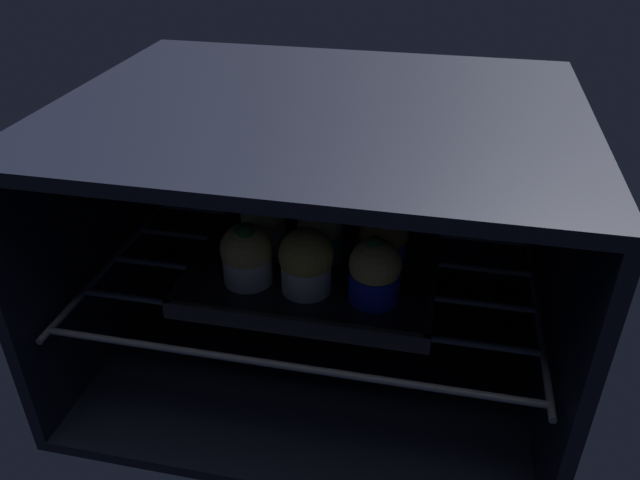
% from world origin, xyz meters
% --- Properties ---
extents(oven_cavity, '(0.59, 0.47, 0.37)m').
position_xyz_m(oven_cavity, '(0.00, 0.26, 0.17)').
color(oven_cavity, black).
rests_on(oven_cavity, ground).
extents(oven_rack, '(0.55, 0.42, 0.01)m').
position_xyz_m(oven_rack, '(0.00, 0.22, 0.14)').
color(oven_rack, '#444756').
rests_on(oven_rack, oven_cavity).
extents(baking_tray, '(0.30, 0.30, 0.02)m').
position_xyz_m(baking_tray, '(0.00, 0.22, 0.15)').
color(baking_tray, black).
rests_on(baking_tray, oven_rack).
extents(muffin_row0_col0, '(0.06, 0.06, 0.08)m').
position_xyz_m(muffin_row0_col0, '(-0.07, 0.15, 0.19)').
color(muffin_row0_col0, silver).
rests_on(muffin_row0_col0, baking_tray).
extents(muffin_row0_col1, '(0.06, 0.06, 0.08)m').
position_xyz_m(muffin_row0_col1, '(0.00, 0.15, 0.19)').
color(muffin_row0_col1, silver).
rests_on(muffin_row0_col1, baking_tray).
extents(muffin_row0_col2, '(0.06, 0.06, 0.08)m').
position_xyz_m(muffin_row0_col2, '(0.08, 0.14, 0.19)').
color(muffin_row0_col2, '#1928B7').
rests_on(muffin_row0_col2, baking_tray).
extents(muffin_row1_col0, '(0.06, 0.06, 0.08)m').
position_xyz_m(muffin_row1_col0, '(-0.07, 0.23, 0.19)').
color(muffin_row1_col0, silver).
rests_on(muffin_row1_col0, baking_tray).
extents(muffin_row1_col1, '(0.06, 0.06, 0.08)m').
position_xyz_m(muffin_row1_col1, '(-0.00, 0.22, 0.19)').
color(muffin_row1_col1, '#0C8C84').
rests_on(muffin_row1_col1, baking_tray).
extents(muffin_row1_col2, '(0.06, 0.06, 0.08)m').
position_xyz_m(muffin_row1_col2, '(0.08, 0.22, 0.19)').
color(muffin_row1_col2, '#1928B7').
rests_on(muffin_row1_col2, baking_tray).
extents(muffin_row2_col0, '(0.06, 0.06, 0.08)m').
position_xyz_m(muffin_row2_col0, '(-0.08, 0.30, 0.19)').
color(muffin_row2_col0, '#1928B7').
rests_on(muffin_row2_col0, baking_tray).
extents(muffin_row2_col1, '(0.06, 0.06, 0.08)m').
position_xyz_m(muffin_row2_col1, '(-0.00, 0.30, 0.19)').
color(muffin_row2_col1, '#1928B7').
rests_on(muffin_row2_col1, baking_tray).
extents(muffin_row2_col2, '(0.06, 0.06, 0.07)m').
position_xyz_m(muffin_row2_col2, '(0.08, 0.30, 0.18)').
color(muffin_row2_col2, '#0C8C84').
rests_on(muffin_row2_col2, baking_tray).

